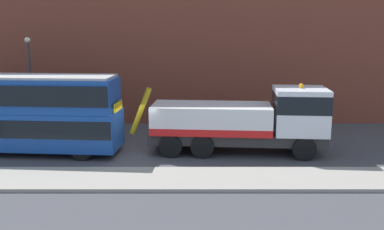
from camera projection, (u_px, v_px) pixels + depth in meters
The scene contains 6 objects.
ground_plane at pixel (137, 153), 22.75m from camera, with size 120.00×120.00×0.00m, color #424247.
near_kerb at pixel (124, 179), 18.62m from camera, with size 60.00×2.80×0.15m, color gray.
building_facade at pixel (148, 2), 28.58m from camera, with size 60.00×1.50×16.00m.
recovery_tow_truck at pixel (247, 120), 22.41m from camera, with size 10.22×3.33×3.67m.
double_decker_bus at pixel (14, 110), 22.39m from camera, with size 11.17×3.41×4.06m.
street_lamp at pixel (31, 75), 27.37m from camera, with size 0.36×0.36×5.83m.
Camera 1 is at (2.96, -21.89, 6.46)m, focal length 40.76 mm.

